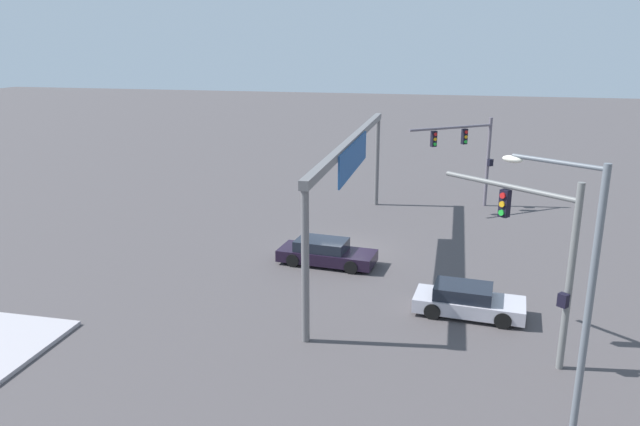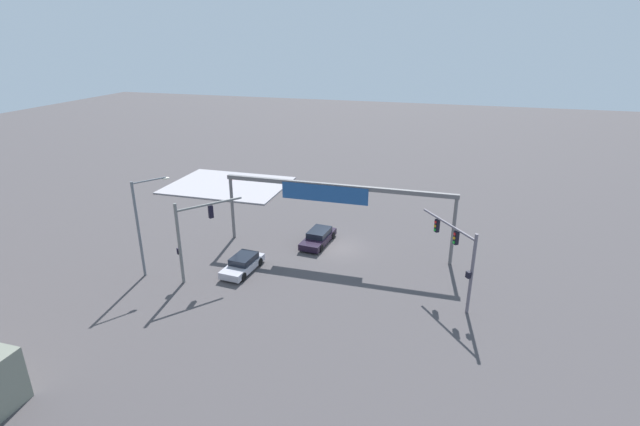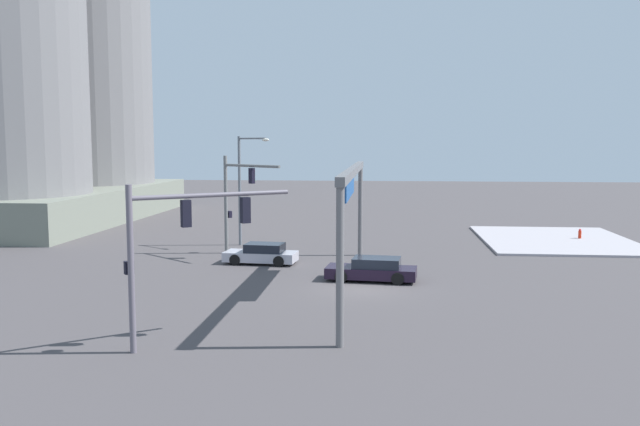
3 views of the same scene
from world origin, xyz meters
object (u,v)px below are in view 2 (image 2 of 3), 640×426
Objects in this scene: sedan_car_waiting_far at (318,237)px; fire_hydrant_on_curb at (231,177)px; traffic_signal_opposite_side at (192,230)px; sedan_car_approaching at (243,264)px; streetlamp_curved_arm at (142,220)px; traffic_signal_near_corner at (458,249)px.

fire_hydrant_on_curb is (15.76, -14.83, -0.09)m from sedan_car_waiting_far.
traffic_signal_opposite_side is 1.44× the size of sedan_car_approaching.
sedan_car_waiting_far is 21.64m from fire_hydrant_on_curb.
fire_hydrant_on_curb is (11.52, -21.43, -0.09)m from sedan_car_approaching.
traffic_signal_opposite_side is 0.83× the size of streetlamp_curved_arm.
traffic_signal_opposite_side reaches higher than sedan_car_waiting_far.
traffic_signal_near_corner reaches higher than sedan_car_waiting_far.
traffic_signal_opposite_side reaches higher than traffic_signal_near_corner.
sedan_car_approaching is 24.33m from fire_hydrant_on_curb.
traffic_signal_opposite_side is 1.32× the size of sedan_car_waiting_far.
traffic_signal_near_corner reaches higher than fire_hydrant_on_curb.
sedan_car_approaching is at bearing 118.26° from fire_hydrant_on_curb.
fire_hydrant_on_curb is at bearing 45.25° from streetlamp_curved_arm.
sedan_car_approaching is 0.91× the size of sedan_car_waiting_far.
traffic_signal_near_corner is 8.07× the size of fire_hydrant_on_curb.
traffic_signal_near_corner is 1.20× the size of sedan_car_waiting_far.
traffic_signal_near_corner is 0.91× the size of traffic_signal_opposite_side.
sedan_car_approaching is at bearing -27.02° from sedan_car_waiting_far.
streetlamp_curved_arm reaches higher than sedan_car_approaching.
traffic_signal_opposite_side is at bearing -33.40° from sedan_car_waiting_far.
sedan_car_approaching is at bearing -35.61° from streetlamp_curved_arm.
streetlamp_curved_arm is at bearing -64.36° from sedan_car_approaching.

